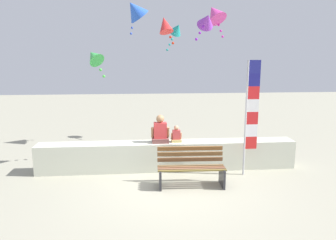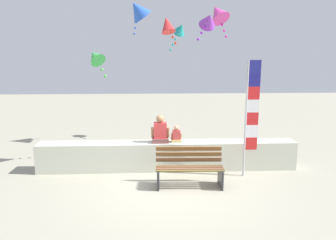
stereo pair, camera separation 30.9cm
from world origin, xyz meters
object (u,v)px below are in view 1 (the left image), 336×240
(park_bench, at_px, (191,168))
(flag_banner, at_px, (250,111))
(person_child, at_px, (176,135))
(kite_purple, at_px, (207,20))
(person_adult, at_px, (160,132))
(kite_red, at_px, (165,25))
(kite_teal, at_px, (177,29))
(kite_magenta, at_px, (215,13))
(kite_blue, at_px, (135,10))
(kite_green, at_px, (94,57))

(park_bench, relative_size, flag_banner, 0.55)
(person_child, bearing_deg, flag_banner, -17.93)
(person_child, bearing_deg, kite_purple, 50.86)
(person_adult, height_order, kite_red, kite_red)
(park_bench, relative_size, person_child, 3.54)
(kite_red, bearing_deg, kite_teal, 69.71)
(person_adult, bearing_deg, kite_red, 81.18)
(person_adult, xyz_separation_m, kite_magenta, (1.92, 2.32, 3.34))
(kite_blue, bearing_deg, flag_banner, -47.67)
(flag_banner, xyz_separation_m, kite_red, (-1.94, 2.36, 2.30))
(person_adult, distance_m, kite_purple, 3.54)
(person_adult, bearing_deg, person_child, 0.05)
(park_bench, relative_size, kite_magenta, 1.38)
(person_child, bearing_deg, park_bench, -79.05)
(person_adult, xyz_separation_m, kite_teal, (0.79, 3.17, 2.91))
(kite_teal, bearing_deg, flag_banner, -69.20)
(person_adult, xyz_separation_m, kite_green, (-1.73, 0.60, 1.96))
(person_child, height_order, kite_green, kite_green)
(person_child, xyz_separation_m, kite_teal, (0.36, 3.17, 3.02))
(park_bench, xyz_separation_m, person_adult, (-0.65, 1.14, 0.63))
(park_bench, relative_size, kite_teal, 1.54)
(kite_teal, bearing_deg, park_bench, -91.84)
(kite_blue, xyz_separation_m, kite_purple, (2.08, -1.32, -0.46))
(kite_teal, xyz_separation_m, kite_magenta, (1.13, -0.85, 0.43))
(kite_red, bearing_deg, flag_banner, -50.59)
(person_adult, relative_size, kite_purple, 0.83)
(flag_banner, height_order, kite_teal, kite_teal)
(flag_banner, bearing_deg, kite_green, 163.44)
(person_adult, relative_size, kite_blue, 0.63)
(kite_green, bearing_deg, kite_red, 30.59)
(park_bench, bearing_deg, kite_magenta, 69.82)
(kite_blue, distance_m, kite_magenta, 2.57)
(kite_blue, height_order, kite_red, kite_blue)
(person_adult, distance_m, kite_red, 3.42)
(kite_blue, relative_size, kite_red, 1.35)
(flag_banner, height_order, kite_purple, kite_purple)
(flag_banner, bearing_deg, kite_magenta, 95.70)
(park_bench, relative_size, person_adult, 2.14)
(kite_magenta, bearing_deg, kite_green, -154.72)
(kite_teal, distance_m, kite_purple, 2.04)
(person_adult, height_order, person_child, person_adult)
(kite_green, relative_size, kite_red, 0.98)
(person_child, distance_m, kite_blue, 4.51)
(park_bench, xyz_separation_m, person_child, (-0.22, 1.14, 0.52))
(kite_purple, bearing_deg, flag_banner, -66.84)
(kite_red, bearing_deg, kite_green, -149.41)
(flag_banner, xyz_separation_m, kite_teal, (-1.42, 3.75, 2.29))
(kite_green, xyz_separation_m, kite_teal, (2.52, 2.57, 0.95))
(park_bench, distance_m, person_adult, 1.46)
(person_child, bearing_deg, kite_blue, 112.73)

